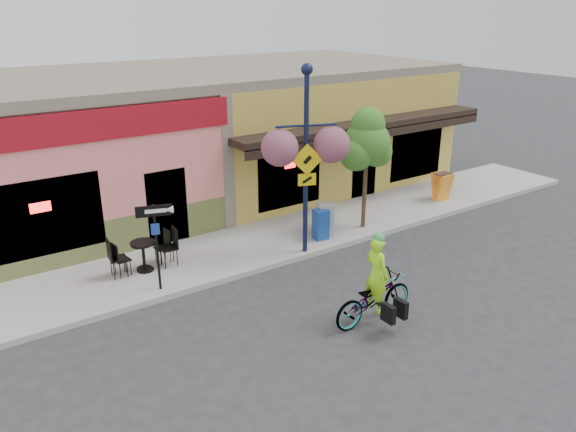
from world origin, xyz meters
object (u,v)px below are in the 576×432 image
object	(u,v)px
cyclist_rider	(376,285)
newspaper_box_blue	(321,224)
one_way_sign	(157,248)
bicycle	(373,298)
newspaper_box_grey	(325,219)
building	(198,133)
lamp_post	(306,162)
street_tree	(366,168)

from	to	relation	value
cyclist_rider	newspaper_box_blue	xyz separation A→B (m)	(1.61, 4.06, -0.27)
cyclist_rider	one_way_sign	bearing A→B (deg)	42.39
bicycle	newspaper_box_blue	size ratio (longest dim) A/B	2.35
one_way_sign	bicycle	bearing A→B (deg)	-30.17
newspaper_box_grey	bicycle	bearing A→B (deg)	-90.08
one_way_sign	building	bearing A→B (deg)	74.65
bicycle	cyclist_rider	bearing A→B (deg)	-90.02
one_way_sign	lamp_post	bearing A→B (deg)	15.42
bicycle	one_way_sign	size ratio (longest dim) A/B	0.97
cyclist_rider	street_tree	bearing A→B (deg)	-38.85
lamp_post	one_way_sign	bearing A→B (deg)	-162.37
cyclist_rider	newspaper_box_grey	bearing A→B (deg)	-24.31
cyclist_rider	one_way_sign	world-z (taller)	one_way_sign
building	bicycle	size ratio (longest dim) A/B	8.66
bicycle	street_tree	distance (m)	5.47
building	street_tree	bearing A→B (deg)	-69.14
building	cyclist_rider	size ratio (longest dim) A/B	10.46
newspaper_box_blue	bicycle	bearing A→B (deg)	-106.36
cyclist_rider	street_tree	world-z (taller)	street_tree
newspaper_box_grey	cyclist_rider	bearing A→B (deg)	-89.52
lamp_post	newspaper_box_grey	size ratio (longest dim) A/B	5.15
bicycle	newspaper_box_grey	size ratio (longest dim) A/B	2.13
one_way_sign	street_tree	size ratio (longest dim) A/B	0.58
cyclist_rider	street_tree	size ratio (longest dim) A/B	0.47
bicycle	cyclist_rider	world-z (taller)	cyclist_rider
building	lamp_post	world-z (taller)	lamp_post
newspaper_box_blue	street_tree	world-z (taller)	street_tree
newspaper_box_grey	street_tree	bearing A→B (deg)	19.42
one_way_sign	newspaper_box_grey	bearing A→B (deg)	22.33
newspaper_box_blue	street_tree	size ratio (longest dim) A/B	0.24
bicycle	building	bearing A→B (deg)	-5.08
newspaper_box_grey	newspaper_box_blue	bearing A→B (deg)	-127.39
building	bicycle	bearing A→B (deg)	-95.06
building	one_way_sign	size ratio (longest dim) A/B	8.43
cyclist_rider	lamp_post	xyz separation A→B (m)	(0.72, 3.62, 1.83)
cyclist_rider	newspaper_box_blue	size ratio (longest dim) A/B	1.94
one_way_sign	newspaper_box_blue	size ratio (longest dim) A/B	2.41
cyclist_rider	newspaper_box_blue	bearing A→B (deg)	-21.70
bicycle	street_tree	bearing A→B (deg)	-39.27
one_way_sign	newspaper_box_blue	bearing A→B (deg)	20.88
one_way_sign	street_tree	distance (m)	6.80
lamp_post	newspaper_box_blue	distance (m)	2.32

